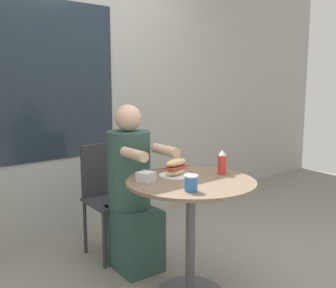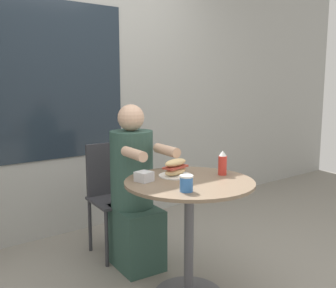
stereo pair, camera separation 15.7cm
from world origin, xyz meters
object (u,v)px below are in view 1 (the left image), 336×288
(diner_chair, at_px, (107,188))
(drink_cup, at_px, (191,183))
(seated_diner, at_px, (132,197))
(condiment_bottle, at_px, (222,162))
(cafe_table, at_px, (191,211))
(sandwich_on_plate, at_px, (176,169))

(diner_chair, distance_m, drink_cup, 1.14)
(diner_chair, height_order, drink_cup, diner_chair)
(seated_diner, distance_m, drink_cup, 0.81)
(diner_chair, height_order, condiment_bottle, condiment_bottle)
(drink_cup, xyz_separation_m, condiment_bottle, (0.44, 0.15, 0.03))
(diner_chair, relative_size, condiment_bottle, 5.45)
(diner_chair, distance_m, seated_diner, 0.34)
(cafe_table, height_order, drink_cup, drink_cup)
(sandwich_on_plate, xyz_separation_m, drink_cup, (-0.18, -0.31, -0.00))
(cafe_table, height_order, seated_diner, seated_diner)
(cafe_table, relative_size, condiment_bottle, 5.01)
(diner_chair, height_order, seated_diner, seated_diner)
(cafe_table, bearing_deg, drink_cup, -135.19)
(diner_chair, relative_size, sandwich_on_plate, 4.02)
(diner_chair, bearing_deg, condiment_bottle, 112.75)
(cafe_table, height_order, sandwich_on_plate, sandwich_on_plate)
(cafe_table, xyz_separation_m, drink_cup, (-0.17, -0.17, 0.24))
(condiment_bottle, bearing_deg, drink_cup, -160.74)
(cafe_table, xyz_separation_m, seated_diner, (-0.03, 0.57, -0.03))
(drink_cup, height_order, condiment_bottle, condiment_bottle)
(seated_diner, relative_size, drink_cup, 13.10)
(seated_diner, distance_m, sandwich_on_plate, 0.52)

